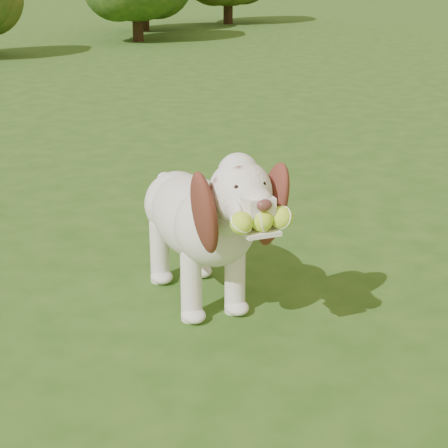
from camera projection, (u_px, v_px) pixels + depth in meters
ground at (35, 295)px, 3.06m from camera, size 80.00×80.00×0.00m
dog at (203, 216)px, 2.86m from camera, size 0.50×1.07×0.70m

